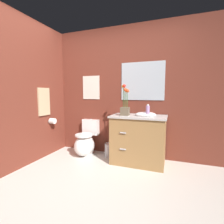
% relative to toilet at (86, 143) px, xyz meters
% --- Properties ---
extents(ground_plane, '(8.55, 8.55, 0.00)m').
position_rel_toilet_xyz_m(ground_plane, '(0.59, -1.25, -0.24)').
color(ground_plane, beige).
extents(wall_back, '(3.99, 0.05, 2.50)m').
position_rel_toilet_xyz_m(wall_back, '(0.79, 0.30, 1.01)').
color(wall_back, maroon).
rests_on(wall_back, ground_plane).
extents(wall_left, '(0.05, 4.27, 2.50)m').
position_rel_toilet_xyz_m(wall_left, '(-0.72, -0.79, 1.01)').
color(wall_left, maroon).
rests_on(wall_left, ground_plane).
extents(toilet, '(0.38, 0.59, 0.69)m').
position_rel_toilet_xyz_m(toilet, '(0.00, 0.00, 0.00)').
color(toilet, white).
rests_on(toilet, ground_plane).
extents(vanity_cabinet, '(0.94, 0.56, 1.02)m').
position_rel_toilet_xyz_m(vanity_cabinet, '(1.07, -0.03, 0.19)').
color(vanity_cabinet, '#9E7242').
rests_on(vanity_cabinet, ground_plane).
extents(flower_vase, '(0.14, 0.14, 0.54)m').
position_rel_toilet_xyz_m(flower_vase, '(0.83, -0.08, 0.77)').
color(flower_vase, brown).
rests_on(flower_vase, vanity_cabinet).
extents(soap_bottle, '(0.06, 0.06, 0.21)m').
position_rel_toilet_xyz_m(soap_bottle, '(1.23, -0.10, 0.70)').
color(soap_bottle, '#B28CBF').
rests_on(soap_bottle, vanity_cabinet).
extents(trash_bin, '(0.18, 0.18, 0.27)m').
position_rel_toilet_xyz_m(trash_bin, '(0.49, 0.04, -0.11)').
color(trash_bin, '#B7B7BC').
rests_on(trash_bin, ground_plane).
extents(wall_poster, '(0.38, 0.01, 0.48)m').
position_rel_toilet_xyz_m(wall_poster, '(0.00, 0.27, 1.10)').
color(wall_poster, silver).
extents(wall_mirror, '(0.80, 0.01, 0.70)m').
position_rel_toilet_xyz_m(wall_mirror, '(1.06, 0.27, 1.21)').
color(wall_mirror, '#B2BCC6').
extents(hanging_towel, '(0.03, 0.28, 0.52)m').
position_rel_toilet_xyz_m(hanging_towel, '(-0.68, -0.35, 0.83)').
color(hanging_towel, tan).
extents(toilet_paper_roll, '(0.11, 0.11, 0.11)m').
position_rel_toilet_xyz_m(toilet_paper_roll, '(-0.63, -0.20, 0.44)').
color(toilet_paper_roll, white).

